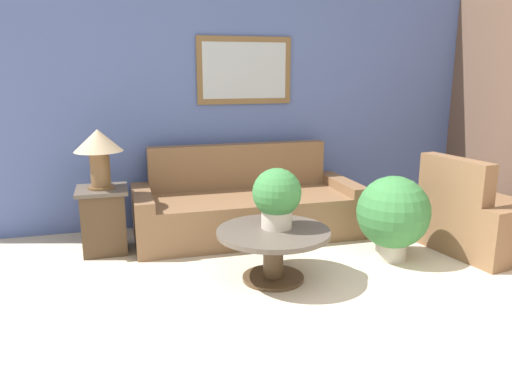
# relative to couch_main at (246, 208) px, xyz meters

# --- Properties ---
(ground_plane) EXTENTS (20.00, 20.00, 0.00)m
(ground_plane) POSITION_rel_couch_main_xyz_m (0.37, -2.57, -0.28)
(ground_plane) COLOR beige
(wall_back) EXTENTS (6.77, 0.09, 2.60)m
(wall_back) POSITION_rel_couch_main_xyz_m (0.37, 0.55, 1.03)
(wall_back) COLOR #5166A8
(wall_back) RESTS_ON ground_plane
(couch_main) EXTENTS (2.29, 0.94, 0.90)m
(couch_main) POSITION_rel_couch_main_xyz_m (0.00, 0.00, 0.00)
(couch_main) COLOR brown
(couch_main) RESTS_ON ground_plane
(armchair) EXTENTS (1.15, 1.26, 0.90)m
(armchair) POSITION_rel_couch_main_xyz_m (2.06, -1.00, -0.01)
(armchair) COLOR brown
(armchair) RESTS_ON ground_plane
(coffee_table) EXTENTS (0.92, 0.92, 0.43)m
(coffee_table) POSITION_rel_couch_main_xyz_m (-0.09, -1.21, 0.03)
(coffee_table) COLOR #4C3823
(coffee_table) RESTS_ON ground_plane
(side_table) EXTENTS (0.46, 0.46, 0.62)m
(side_table) POSITION_rel_couch_main_xyz_m (-1.42, -0.14, 0.03)
(side_table) COLOR #4C3823
(side_table) RESTS_ON ground_plane
(table_lamp) EXTENTS (0.44, 0.44, 0.55)m
(table_lamp) POSITION_rel_couch_main_xyz_m (-1.42, -0.14, 0.71)
(table_lamp) COLOR brown
(table_lamp) RESTS_ON side_table
(potted_plant_on_table) EXTENTS (0.40, 0.40, 0.49)m
(potted_plant_on_table) POSITION_rel_couch_main_xyz_m (-0.05, -1.15, 0.41)
(potted_plant_on_table) COLOR beige
(potted_plant_on_table) RESTS_ON coffee_table
(potted_plant_floor) EXTENTS (0.65, 0.65, 0.77)m
(potted_plant_floor) POSITION_rel_couch_main_xyz_m (1.08, -1.05, 0.14)
(potted_plant_floor) COLOR beige
(potted_plant_floor) RESTS_ON ground_plane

